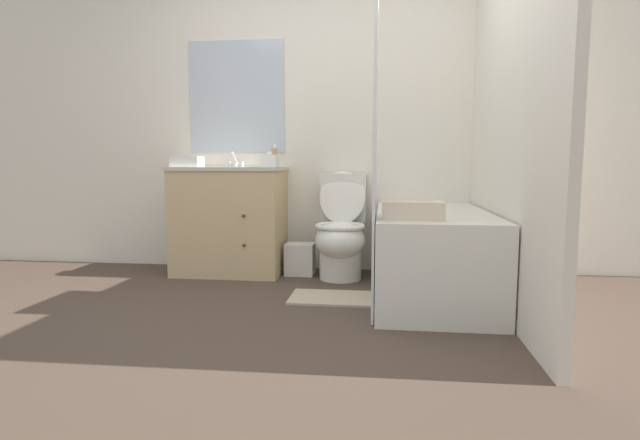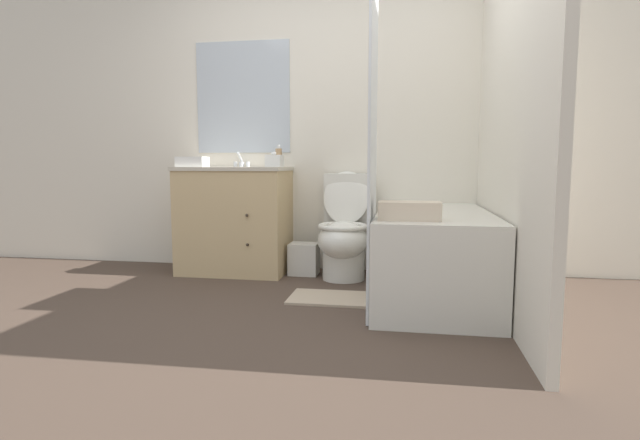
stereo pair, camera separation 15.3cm
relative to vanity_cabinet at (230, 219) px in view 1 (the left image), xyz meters
The scene contains 14 objects.
ground_plane 1.64m from the vanity_cabinet, 61.53° to the right, with size 14.00×14.00×0.00m, color #47382D.
wall_back 1.14m from the vanity_cabinet, 21.06° to the left, with size 8.00×0.06×2.50m.
wall_right 2.20m from the vanity_cabinet, 15.93° to the right, with size 0.05×2.65×2.50m.
vanity_cabinet is the anchor object (origin of this frame).
sink_faucet 0.49m from the vanity_cabinet, 90.00° to the left, with size 0.14×0.12×0.12m.
toilet 0.92m from the vanity_cabinet, ahead, with size 0.38×0.63×0.84m.
bathtub 1.65m from the vanity_cabinet, 17.92° to the right, with size 0.73×1.54×0.58m.
shower_curtain 1.62m from the vanity_cabinet, 38.66° to the right, with size 0.02×0.55×2.00m.
wastebasket 0.66m from the vanity_cabinet, ahead, with size 0.23×0.19×0.25m.
tissue_box 0.58m from the vanity_cabinet, ahead, with size 0.12×0.14×0.12m.
soap_dispenser 0.62m from the vanity_cabinet, ahead, with size 0.05×0.05×0.18m.
hand_towel_folded 0.57m from the vanity_cabinet, 151.16° to the right, with size 0.23×0.15×0.08m.
bath_towel_folded 1.75m from the vanity_cabinet, 36.35° to the right, with size 0.35×0.19×0.10m.
bath_mat 1.24m from the vanity_cabinet, 36.99° to the right, with size 0.59×0.37×0.02m.
Camera 1 is at (0.48, -2.52, 0.89)m, focal length 28.00 mm.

